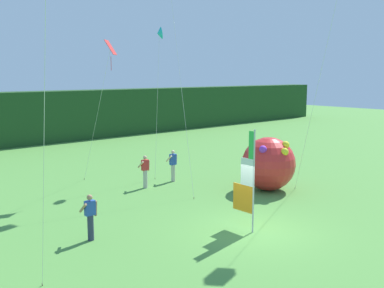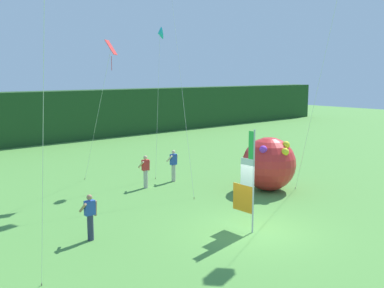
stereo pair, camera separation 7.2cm
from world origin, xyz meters
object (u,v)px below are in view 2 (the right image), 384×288
Objects in this scene: person_near_banner at (146,171)px; kite_cyan_delta_1 at (160,34)px; person_far_left at (90,216)px; banner_flag at (247,183)px; kite_red_diamond_0 at (110,56)px; inflatable_balloon at (269,164)px; person_mid_field at (173,165)px.

kite_cyan_delta_1 is (2.38, 1.80, 7.09)m from person_near_banner.
person_near_banner is at bearing 39.54° from person_far_left.
banner_flag is 0.51× the size of kite_red_diamond_0.
banner_flag is 10.23m from kite_red_diamond_0.
inflatable_balloon reaches higher than person_near_banner.
kite_cyan_delta_1 is (3.50, 0.47, 1.27)m from kite_red_diamond_0.
inflatable_balloon is at bearing -71.84° from kite_cyan_delta_1.
person_near_banner is 7.69m from kite_cyan_delta_1.
inflatable_balloon is (2.46, -4.60, 0.43)m from person_mid_field.
kite_red_diamond_0 is 3.76m from kite_cyan_delta_1.
person_mid_field is at bearing 70.53° from banner_flag.
person_near_banner is 0.23× the size of kite_red_diamond_0.
person_mid_field is at bearing -104.17° from kite_cyan_delta_1.
inflatable_balloon is 0.36× the size of kite_red_diamond_0.
person_far_left is 0.20× the size of kite_cyan_delta_1.
person_mid_field is at bearing 4.56° from person_near_banner.
person_mid_field reaches higher than person_near_banner.
person_near_banner is 0.20× the size of kite_cyan_delta_1.
banner_flag is at bearing -109.47° from person_mid_field.
person_near_banner is 6.07m from kite_red_diamond_0.
banner_flag reaches higher than person_near_banner.
inflatable_balloon is at bearing 31.63° from banner_flag.
person_mid_field is 5.23m from inflatable_balloon.
kite_cyan_delta_1 reaches higher than kite_red_diamond_0.
person_mid_field is at bearing -20.83° from kite_red_diamond_0.
banner_flag is 0.46× the size of kite_cyan_delta_1.
person_far_left is at bearing -141.16° from kite_cyan_delta_1.
kite_red_diamond_0 reaches higher than person_far_left.
banner_flag is 1.43× the size of inflatable_balloon.
person_far_left is 0.22× the size of kite_red_diamond_0.
banner_flag is 11.72m from kite_cyan_delta_1.
person_far_left is (-5.69, -4.69, -0.02)m from person_near_banner.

